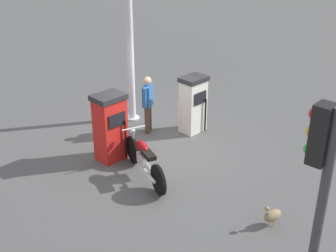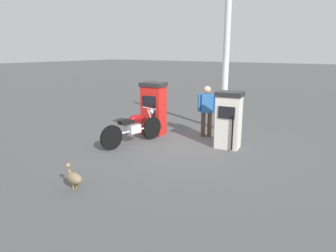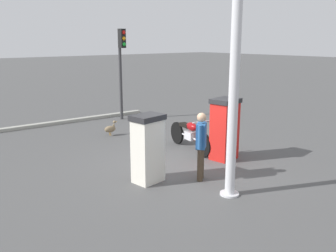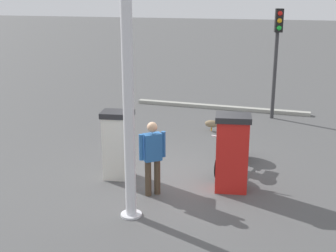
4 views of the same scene
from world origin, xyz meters
The scene contains 7 objects.
ground_plane centered at (0.00, 0.00, 0.00)m, with size 120.00×120.00×0.00m, color #4C4C4C.
fuel_pump_near centered at (-0.33, -1.26, 0.84)m, with size 0.66×0.80×1.65m.
fuel_pump_far centered at (-0.33, 1.26, 0.79)m, with size 0.61×0.76×1.55m.
motorcycle_near_pump centered at (0.84, -1.11, 0.48)m, with size 2.11×0.70×0.98m.
attendant_person centered at (-1.00, 0.26, 0.89)m, with size 0.42×0.50×1.57m.
wandering_duck centered at (3.74, -0.16, 0.24)m, with size 0.23×0.49×0.50m.
canopy_support_pole centered at (-1.99, 0.39, 2.30)m, with size 0.40×0.40×4.76m.
Camera 2 is at (7.20, 4.37, 2.61)m, focal length 32.38 mm.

